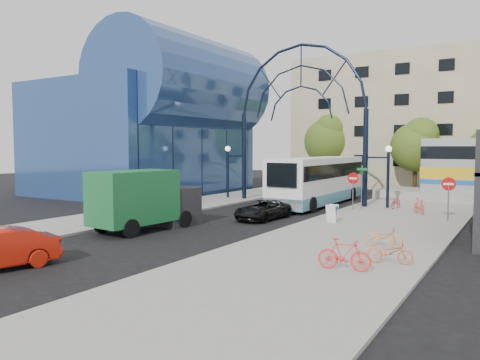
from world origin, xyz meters
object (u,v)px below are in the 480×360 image
Objects in this scene: bike_near_a at (396,202)px; bike_far_b at (344,254)px; sandwich_board at (332,211)px; tree_north_b at (328,139)px; gateway_arch at (301,91)px; city_bus at (319,180)px; bike_far_a at (383,237)px; black_suv at (263,210)px; stop_sign at (353,182)px; street_name_sign at (362,179)px; do_not_enter_sign at (449,188)px; tree_north_a at (417,144)px; bike_near_b at (419,206)px; bike_far_c at (390,252)px; green_truck at (146,200)px.

bike_near_a is 17.72m from bike_far_b.
tree_north_b is at bearing 111.59° from sandwich_board.
city_bus is (1.35, 0.43, -6.71)m from gateway_arch.
sandwich_board is at bearing -64.14° from city_bus.
bike_far_a is (13.60, -28.93, -4.74)m from tree_north_b.
gateway_arch is 8.46× the size of bike_near_a.
tree_north_b is at bearing 104.82° from black_suv.
city_bus reaches higher than sandwich_board.
bike_far_b is (4.80, -15.55, -1.33)m from stop_sign.
street_name_sign is at bearing -138.03° from bike_near_a.
bike_far_a is (-1.27, -9.00, -1.45)m from do_not_enter_sign.
tree_north_a is 0.88× the size of tree_north_b.
bike_far_b is (8.25, -17.98, -1.19)m from city_bus.
bike_near_b is (-1.95, 2.06, -1.36)m from do_not_enter_sign.
do_not_enter_sign is 1.37× the size of bike_far_b.
stop_sign is at bearing -64.17° from tree_north_b.
bike_far_a is 2.99m from bike_far_c.
bike_far_c is (14.58, -31.75, -4.73)m from tree_north_b.
green_truck is (-7.64, -6.71, 0.81)m from sandwich_board.
sandwich_board is at bearing -94.46° from bike_near_a.
bike_near_b is at bearing -7.93° from street_name_sign.
tree_north_b is at bearing 98.38° from green_truck.
green_truck is 4.02× the size of bike_far_c.
bike_far_a is (3.60, -24.93, -4.08)m from tree_north_a.
gateway_arch reaches higher than do_not_enter_sign.
street_name_sign is 4.17m from bike_near_b.
bike_far_c is (10.70, -15.82, -8.02)m from gateway_arch.
bike_far_a is at bearing -64.81° from tree_north_b.
bike_far_c reaches higher than bike_far_a.
street_name_sign is 6.78m from sandwich_board.
gateway_arch is 1.05× the size of city_bus.
sandwich_board is at bearing -151.55° from bike_near_b.
bike_far_b is (-0.12, -4.55, 0.14)m from bike_far_a.
tree_north_a is at bearing 101.70° from bike_near_a.
do_not_enter_sign reaches higher than bike_far_c.
green_truck is 7.21m from black_suv.
tree_north_b is at bearing 158.20° from tree_north_a.
stop_sign is at bearing 65.16° from black_suv.
black_suv is at bearing -117.95° from street_name_sign.
green_truck is (-8.16, -26.66, -3.05)m from tree_north_a.
black_suv is at bearing 37.27° from bike_far_c.
stop_sign is 1.51× the size of bike_near_b.
gateway_arch is 13.80× the size of sandwich_board.
bike_far_b reaches higher than sandwich_board.
gateway_arch is at bearing 164.93° from street_name_sign.
gateway_arch is 6.85m from city_bus.
gateway_arch is at bearing 102.13° from black_suv.
bike_far_a is 0.98× the size of bike_far_c.
tree_north_b is 1.91× the size of black_suv.
bike_near_a is at bearing 0.00° from gateway_arch.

